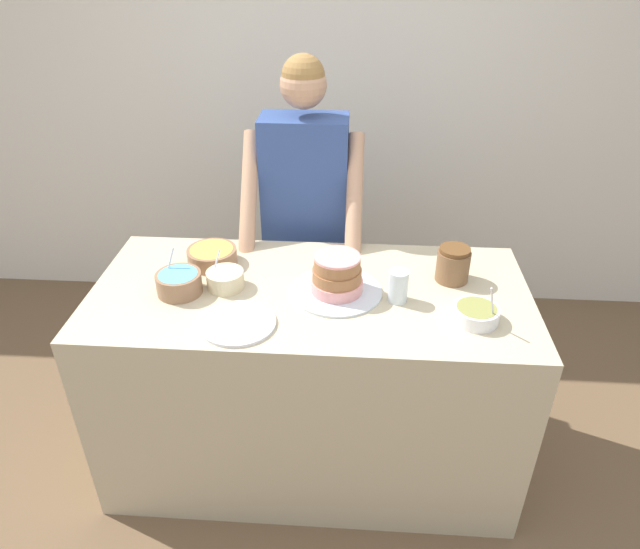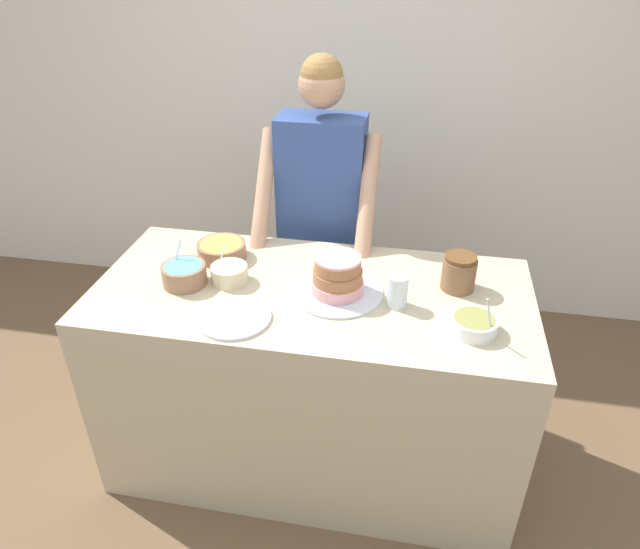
% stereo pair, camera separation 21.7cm
% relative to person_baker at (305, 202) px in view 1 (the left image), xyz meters
% --- Properties ---
extents(ground_plane, '(14.00, 14.00, 0.00)m').
position_rel_person_baker_xyz_m(ground_plane, '(0.08, -1.02, -1.03)').
color(ground_plane, brown).
extents(wall_back, '(10.00, 0.05, 2.60)m').
position_rel_person_baker_xyz_m(wall_back, '(0.08, 0.84, 0.27)').
color(wall_back, silver).
rests_on(wall_back, ground_plane).
extents(counter, '(1.74, 0.80, 0.93)m').
position_rel_person_baker_xyz_m(counter, '(0.08, -0.62, -0.57)').
color(counter, '#C6B793').
rests_on(counter, ground_plane).
extents(person_baker, '(0.55, 0.48, 1.71)m').
position_rel_person_baker_xyz_m(person_baker, '(0.00, 0.00, 0.00)').
color(person_baker, '#2D2D38').
rests_on(person_baker, ground_plane).
extents(cake, '(0.36, 0.36, 0.16)m').
position_rel_person_baker_xyz_m(cake, '(0.18, -0.63, -0.03)').
color(cake, silver).
rests_on(cake, counter).
extents(frosting_bowl_olive, '(0.17, 0.17, 0.18)m').
position_rel_person_baker_xyz_m(frosting_bowl_olive, '(0.70, -0.78, -0.07)').
color(frosting_bowl_olive, white).
rests_on(frosting_bowl_olive, counter).
extents(frosting_bowl_blue, '(0.18, 0.18, 0.16)m').
position_rel_person_baker_xyz_m(frosting_bowl_blue, '(-0.43, -0.67, -0.05)').
color(frosting_bowl_blue, '#936B4C').
rests_on(frosting_bowl_blue, counter).
extents(frosting_bowl_white, '(0.15, 0.15, 0.14)m').
position_rel_person_baker_xyz_m(frosting_bowl_white, '(-0.26, -0.62, -0.06)').
color(frosting_bowl_white, beige).
rests_on(frosting_bowl_white, counter).
extents(frosting_bowl_yellow, '(0.21, 0.21, 0.07)m').
position_rel_person_baker_xyz_m(frosting_bowl_yellow, '(-0.36, -0.44, -0.06)').
color(frosting_bowl_yellow, '#936B4C').
rests_on(frosting_bowl_yellow, counter).
extents(drinking_glass, '(0.08, 0.08, 0.13)m').
position_rel_person_baker_xyz_m(drinking_glass, '(0.42, -0.67, -0.04)').
color(drinking_glass, silver).
rests_on(drinking_glass, counter).
extents(ceramic_plate, '(0.28, 0.28, 0.01)m').
position_rel_person_baker_xyz_m(ceramic_plate, '(-0.17, -0.86, -0.09)').
color(ceramic_plate, silver).
rests_on(ceramic_plate, counter).
extents(stoneware_jar, '(0.13, 0.13, 0.15)m').
position_rel_person_baker_xyz_m(stoneware_jar, '(0.64, -0.50, -0.03)').
color(stoneware_jar, brown).
rests_on(stoneware_jar, counter).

